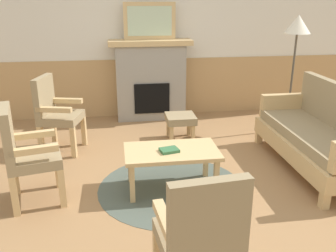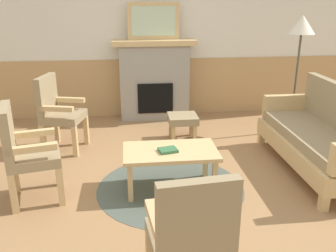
% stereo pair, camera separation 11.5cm
% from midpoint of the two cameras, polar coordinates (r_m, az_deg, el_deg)
% --- Properties ---
extents(ground_plane, '(14.00, 14.00, 0.00)m').
position_cam_midpoint_polar(ground_plane, '(4.01, -0.12, -9.11)').
color(ground_plane, '#997047').
extents(wall_back, '(7.20, 0.14, 2.70)m').
position_cam_midpoint_polar(wall_back, '(6.13, -3.61, 13.78)').
color(wall_back, silver).
rests_on(wall_back, ground_plane).
extents(fireplace, '(1.30, 0.44, 1.28)m').
position_cam_midpoint_polar(fireplace, '(5.99, -3.28, 7.27)').
color(fireplace, gray).
rests_on(fireplace, ground_plane).
extents(framed_picture, '(0.80, 0.04, 0.56)m').
position_cam_midpoint_polar(framed_picture, '(5.86, -3.45, 15.97)').
color(framed_picture, tan).
rests_on(framed_picture, fireplace).
extents(couch, '(0.70, 1.80, 0.98)m').
position_cam_midpoint_polar(couch, '(4.54, 21.52, -1.50)').
color(couch, tan).
rests_on(couch, ground_plane).
extents(coffee_table, '(0.96, 0.56, 0.44)m').
position_cam_midpoint_polar(coffee_table, '(3.77, -0.32, -4.48)').
color(coffee_table, tan).
rests_on(coffee_table, ground_plane).
extents(round_rug, '(1.55, 1.55, 0.01)m').
position_cam_midpoint_polar(round_rug, '(3.94, -0.31, -9.56)').
color(round_rug, '#4C564C').
rests_on(round_rug, ground_plane).
extents(book_on_table, '(0.21, 0.18, 0.03)m').
position_cam_midpoint_polar(book_on_table, '(3.70, -0.70, -3.77)').
color(book_on_table, '#33663D').
rests_on(book_on_table, coffee_table).
extents(footstool, '(0.40, 0.40, 0.36)m').
position_cam_midpoint_polar(footstool, '(5.12, 1.32, 0.90)').
color(footstool, tan).
rests_on(footstool, ground_plane).
extents(armchair_near_fireplace, '(0.58, 0.58, 0.98)m').
position_cam_midpoint_polar(armchair_near_fireplace, '(4.91, -17.76, 2.25)').
color(armchair_near_fireplace, tan).
rests_on(armchair_near_fireplace, ground_plane).
extents(armchair_by_window_left, '(0.58, 0.58, 0.98)m').
position_cam_midpoint_polar(armchair_by_window_left, '(3.74, -22.10, -3.65)').
color(armchair_by_window_left, tan).
rests_on(armchair_by_window_left, ground_plane).
extents(armchair_front_left, '(0.53, 0.53, 0.98)m').
position_cam_midpoint_polar(armchair_front_left, '(2.35, 3.64, -16.53)').
color(armchair_front_left, tan).
rests_on(armchair_front_left, ground_plane).
extents(floor_lamp_by_couch, '(0.36, 0.36, 1.68)m').
position_cam_midpoint_polar(floor_lamp_by_couch, '(5.54, 18.85, 13.66)').
color(floor_lamp_by_couch, '#332D28').
rests_on(floor_lamp_by_couch, ground_plane).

